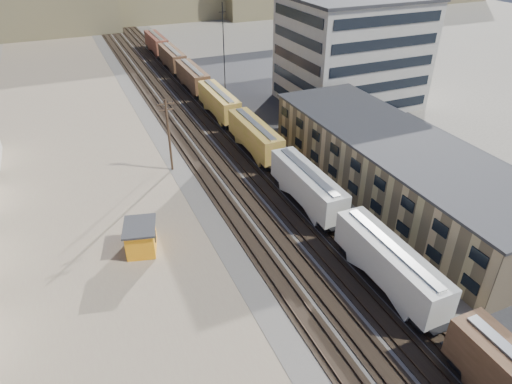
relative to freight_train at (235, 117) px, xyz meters
name	(u,v)px	position (x,y,z in m)	size (l,w,h in m)	color
ballast_bed	(212,137)	(-3.80, 0.37, -2.76)	(18.00, 200.00, 0.06)	#4C4742
dirt_yard	(86,194)	(-23.80, -9.63, -2.78)	(24.00, 180.00, 0.03)	#806A58
asphalt_lot	(387,150)	(18.20, -14.63, -2.77)	(26.00, 120.00, 0.04)	#232326
rail_tracks	(209,137)	(-4.35, 0.37, -2.68)	(11.40, 200.00, 0.24)	black
freight_train	(235,117)	(0.00, 0.00, 0.00)	(3.00, 119.74, 4.46)	black
warehouse	(396,167)	(11.18, -24.63, 0.86)	(12.40, 40.40, 7.25)	tan
office_tower	(351,51)	(24.15, 5.32, 6.47)	(22.60, 18.60, 18.45)	#9E998E
utility_pole_north	(169,134)	(-12.30, -7.63, 2.50)	(2.20, 0.32, 10.00)	#382619
radio_mast	(224,58)	(2.20, 10.37, 6.33)	(1.20, 0.16, 18.00)	black
maintenance_shed	(141,237)	(-19.64, -23.40, -1.24)	(4.14, 4.81, 3.03)	orange
parked_car_blue	(329,114)	(16.79, -0.67, -1.97)	(2.74, 5.95, 1.65)	navy
parked_car_far	(391,132)	(21.91, -10.67, -2.03)	(1.81, 4.50, 1.53)	silver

